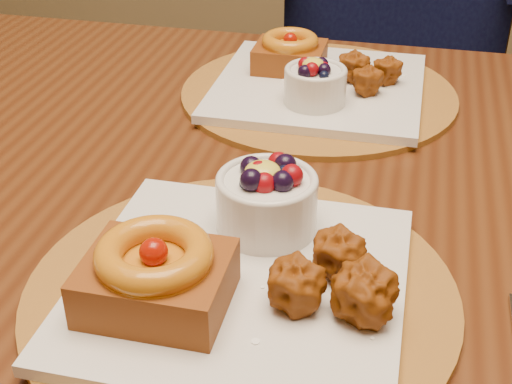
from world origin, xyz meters
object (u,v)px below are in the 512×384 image
chair_far (409,63)px  dining_table (287,229)px  place_setting_far (317,83)px  place_setting_near (239,266)px

chair_far → dining_table: bearing=-103.8°
dining_table → place_setting_far: place_setting_far is taller
dining_table → chair_far: chair_far is taller
place_setting_near → place_setting_far: 0.43m
place_setting_near → chair_far: 1.15m
dining_table → place_setting_near: 0.24m
dining_table → chair_far: bearing=82.7°
place_setting_near → chair_far: (0.12, 1.12, -0.23)m
dining_table → place_setting_near: place_setting_near is taller
dining_table → chair_far: size_ratio=1.60×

